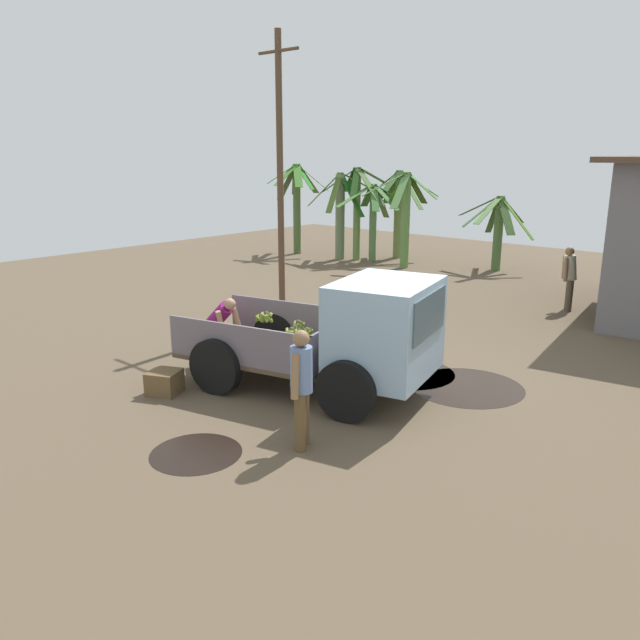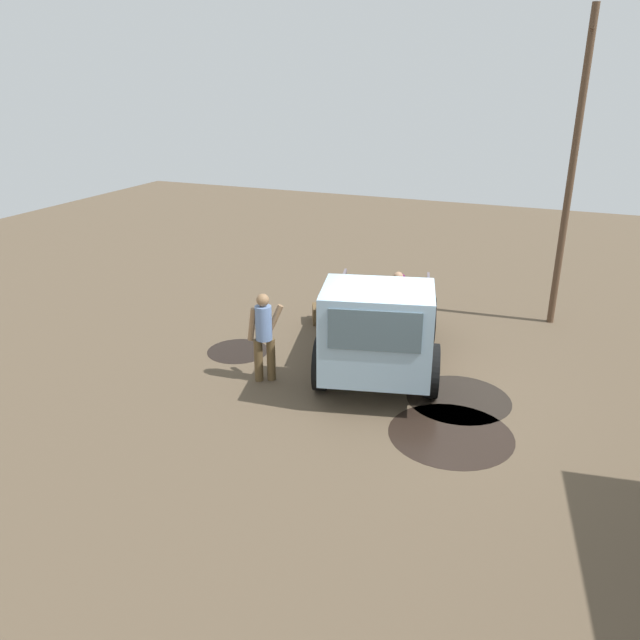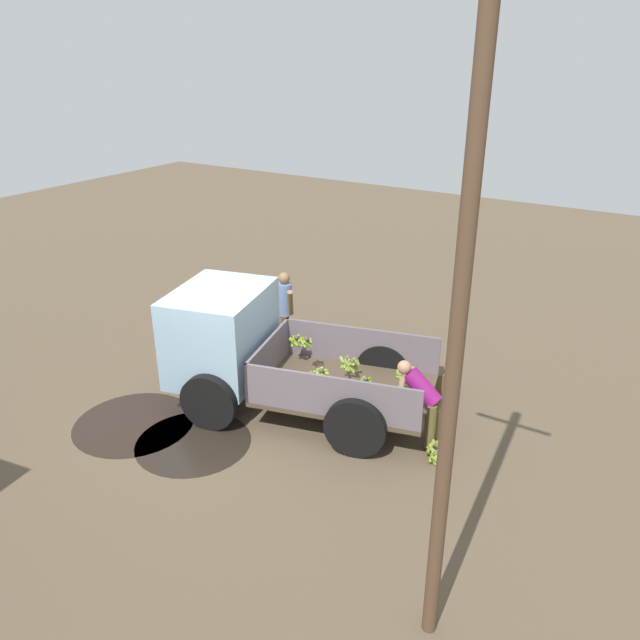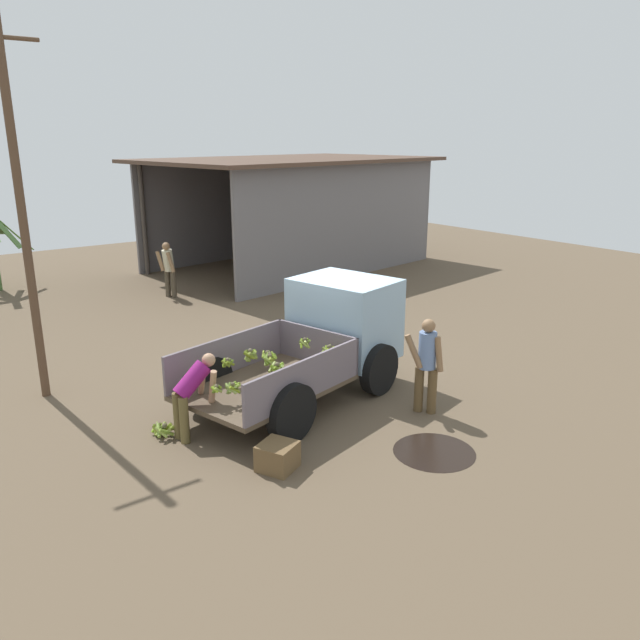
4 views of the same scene
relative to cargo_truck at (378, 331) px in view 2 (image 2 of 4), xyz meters
name	(u,v)px [view 2 (image 2 of 4)]	position (x,y,z in m)	size (l,w,h in m)	color
ground	(393,395)	(0.27, 0.40, -1.04)	(36.00, 36.00, 0.00)	brown
mud_patch_0	(459,399)	(-0.03, 1.47, -1.04)	(1.77, 1.77, 0.01)	black
mud_patch_1	(451,434)	(1.15, 1.57, -1.04)	(1.93, 1.93, 0.01)	black
mud_patch_2	(238,351)	(-0.34, -3.01, -1.04)	(1.23, 1.23, 0.01)	black
cargo_truck	(378,331)	(0.00, 0.00, 0.00)	(4.55, 2.86, 1.97)	brown
utility_pole	(572,171)	(-4.42, 2.68, 2.29)	(1.19, 0.15, 6.44)	brown
person_foreground_visitor	(264,333)	(0.57, -1.92, -0.12)	(0.55, 0.57, 1.65)	brown
person_worker_loading	(401,292)	(-2.97, -0.40, -0.27)	(0.72, 0.61, 1.31)	brown
banana_bunch_on_ground_0	(422,316)	(-3.40, -0.01, -0.93)	(0.23, 0.23, 0.21)	brown
banana_bunch_on_ground_1	(414,314)	(-3.35, -0.17, -0.90)	(0.34, 0.33, 0.24)	brown
wooden_crate_0	(324,314)	(-2.47, -2.02, -0.85)	(0.49, 0.49, 0.38)	brown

